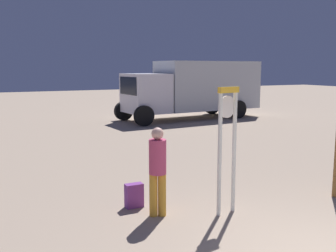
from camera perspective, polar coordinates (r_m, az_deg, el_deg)
standing_clock at (r=6.69m, az=8.71°, el=-1.75°), size 0.44×0.16×2.21m
person_near_clock at (r=6.58m, az=-1.54°, el=-6.08°), size 0.30×0.30×1.54m
backpack at (r=7.20m, az=-5.03°, el=-10.17°), size 0.32×0.21×0.44m
box_truck_near at (r=19.46m, az=4.14°, el=5.73°), size 7.38×2.87×2.84m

